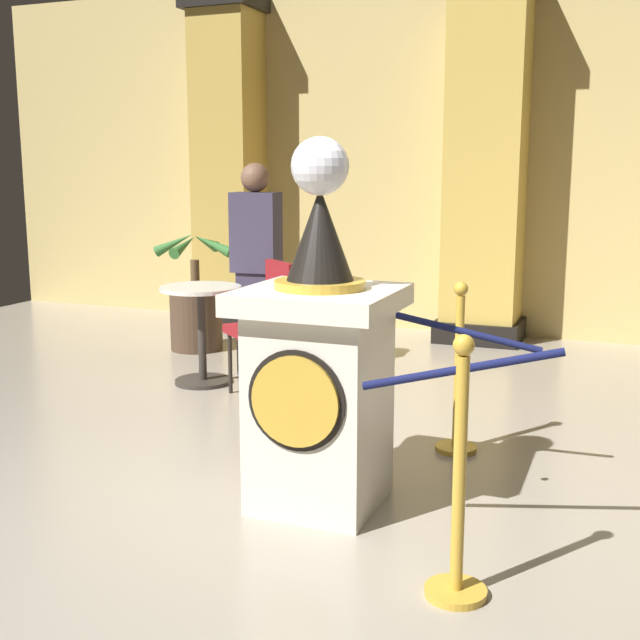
# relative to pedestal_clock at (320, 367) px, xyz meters

# --- Properties ---
(ground_plane) EXTENTS (11.23, 11.23, 0.00)m
(ground_plane) POSITION_rel_pedestal_clock_xyz_m (0.01, -0.27, -0.68)
(ground_plane) COLOR #9E9384
(back_wall) EXTENTS (11.23, 0.16, 3.47)m
(back_wall) POSITION_rel_pedestal_clock_xyz_m (0.01, 4.50, 1.05)
(back_wall) COLOR tan
(back_wall) RESTS_ON ground_plane
(pedestal_clock) EXTENTS (0.71, 0.71, 1.75)m
(pedestal_clock) POSITION_rel_pedestal_clock_xyz_m (0.00, 0.00, 0.00)
(pedestal_clock) COLOR silver
(pedestal_clock) RESTS_ON ground_plane
(stanchion_near) EXTENTS (0.24, 0.24, 1.02)m
(stanchion_near) POSITION_rel_pedestal_clock_xyz_m (0.81, -0.62, -0.33)
(stanchion_near) COLOR gold
(stanchion_near) RESTS_ON ground_plane
(stanchion_far) EXTENTS (0.24, 0.24, 0.99)m
(stanchion_far) POSITION_rel_pedestal_clock_xyz_m (0.46, 0.98, -0.34)
(stanchion_far) COLOR gold
(stanchion_far) RESTS_ON ground_plane
(velvet_rope) EXTENTS (0.99, 1.01, 0.22)m
(velvet_rope) POSITION_rel_pedestal_clock_xyz_m (0.63, 0.18, 0.11)
(velvet_rope) COLOR #141947
(column_left) EXTENTS (0.74, 0.74, 3.33)m
(column_left) POSITION_rel_pedestal_clock_xyz_m (-2.66, 4.18, 0.97)
(column_left) COLOR black
(column_left) RESTS_ON ground_plane
(column_centre_rear) EXTENTS (0.82, 0.82, 3.33)m
(column_centre_rear) POSITION_rel_pedestal_clock_xyz_m (0.01, 4.18, 0.97)
(column_centre_rear) COLOR black
(column_centre_rear) RESTS_ON ground_plane
(potted_palm_left) EXTENTS (0.76, 0.76, 1.09)m
(potted_palm_left) POSITION_rel_pedestal_clock_xyz_m (-2.29, 2.78, -0.34)
(potted_palm_left) COLOR #4C3828
(potted_palm_left) RESTS_ON ground_plane
(bystander_guest) EXTENTS (0.38, 0.25, 1.65)m
(bystander_guest) POSITION_rel_pedestal_clock_xyz_m (-1.39, 2.17, 0.19)
(bystander_guest) COLOR #383347
(bystander_guest) RESTS_ON ground_plane
(cafe_table) EXTENTS (0.61, 0.61, 0.75)m
(cafe_table) POSITION_rel_pedestal_clock_xyz_m (-1.65, 1.76, -0.20)
(cafe_table) COLOR #332D28
(cafe_table) RESTS_ON ground_plane
(cafe_chair_red) EXTENTS (0.56, 0.56, 0.96)m
(cafe_chair_red) POSITION_rel_pedestal_clock_xyz_m (-1.05, 1.67, -0.11)
(cafe_chair_red) COLOR black
(cafe_chair_red) RESTS_ON ground_plane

